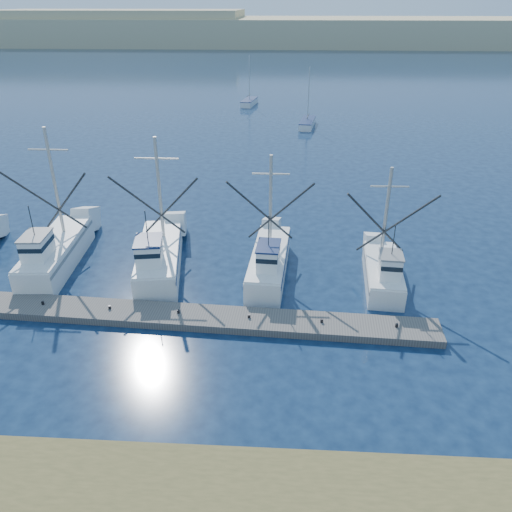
# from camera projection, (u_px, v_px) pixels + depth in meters

# --- Properties ---
(ground) EXTENTS (500.00, 500.00, 0.00)m
(ground) POSITION_uv_depth(u_px,v_px,m) (297.00, 389.00, 23.14)
(ground) COLOR #0B1A32
(ground) RESTS_ON ground
(floating_dock) EXTENTS (32.88, 3.97, 0.44)m
(floating_dock) POSITION_uv_depth(u_px,v_px,m) (144.00, 314.00, 28.30)
(floating_dock) COLOR #5D5853
(floating_dock) RESTS_ON ground
(dune_ridge) EXTENTS (360.00, 60.00, 10.00)m
(dune_ridge) POSITION_uv_depth(u_px,v_px,m) (290.00, 31.00, 207.47)
(dune_ridge) COLOR tan
(dune_ridge) RESTS_ON ground
(trawler_fleet) EXTENTS (31.47, 9.21, 9.03)m
(trawler_fleet) POSITION_uv_depth(u_px,v_px,m) (135.00, 258.00, 32.71)
(trawler_fleet) COLOR white
(trawler_fleet) RESTS_ON ground
(sailboat_near) EXTENTS (2.64, 6.65, 8.10)m
(sailboat_near) POSITION_uv_depth(u_px,v_px,m) (307.00, 123.00, 71.30)
(sailboat_near) COLOR white
(sailboat_near) RESTS_ON ground
(sailboat_far) EXTENTS (2.71, 6.15, 8.10)m
(sailboat_far) POSITION_uv_depth(u_px,v_px,m) (249.00, 102.00, 86.12)
(sailboat_far) COLOR white
(sailboat_far) RESTS_ON ground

